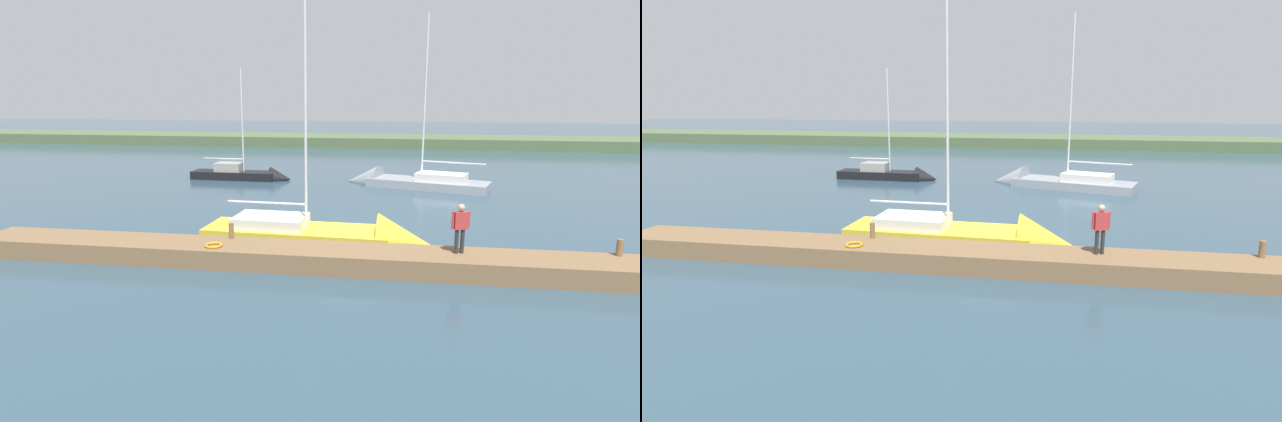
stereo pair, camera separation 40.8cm
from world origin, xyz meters
TOP-DOWN VIEW (x-y plane):
  - ground_plane at (0.00, 0.00)m, footprint 200.00×200.00m
  - far_shoreline at (0.00, -41.46)m, footprint 180.00×8.00m
  - dock_pier at (0.00, 4.54)m, footprint 27.99×2.06m
  - mooring_post_near at (4.20, 3.82)m, footprint 0.19×0.19m
  - mooring_post_far at (-9.80, 3.82)m, footprint 0.22×0.22m
  - life_ring_buoy at (4.51, 4.95)m, footprint 0.66×0.66m
  - sailboat_far_left at (9.10, -14.03)m, footprint 7.59×1.95m
  - sailboat_inner_slip at (0.46, 1.01)m, footprint 9.95×2.94m
  - sailboat_mid_channel at (-2.46, -13.06)m, footprint 10.15×5.38m
  - person_on_dock at (-4.33, 4.38)m, footprint 0.64×0.36m

SIDE VIEW (x-z plane):
  - ground_plane at x=0.00m, z-range 0.00..0.00m
  - far_shoreline at x=0.00m, z-range -1.20..1.20m
  - sailboat_inner_slip at x=0.46m, z-range -5.93..6.12m
  - sailboat_mid_channel at x=-2.46m, z-range -6.09..6.38m
  - sailboat_far_left at x=9.10m, z-range -4.17..4.62m
  - dock_pier at x=0.00m, z-range 0.00..0.72m
  - life_ring_buoy at x=4.51m, z-range 0.72..0.82m
  - mooring_post_far at x=-9.80m, z-range 0.72..1.31m
  - mooring_post_near at x=4.20m, z-range 0.72..1.34m
  - person_on_dock at x=-4.33m, z-range 0.87..2.65m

